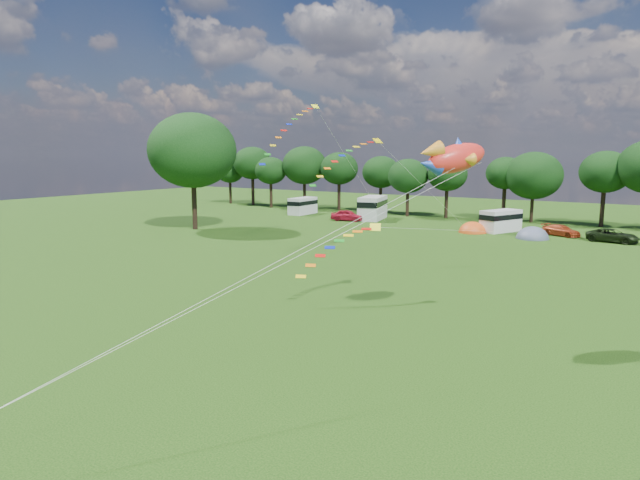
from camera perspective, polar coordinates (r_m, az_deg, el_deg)
The scene contains 15 objects.
ground_plane at distance 23.89m, azimuth -10.61°, elevation -12.12°, with size 180.00×180.00×0.00m, color black.
tree_line at distance 71.87m, azimuth 24.61°, elevation 6.51°, with size 102.98×10.98×10.27m.
big_tree at distance 63.31m, azimuth -13.46°, elevation 9.25°, with size 10.00×10.00×13.28m.
car_a at distance 69.93m, azimuth 2.94°, elevation 2.65°, with size 1.72×4.37×1.46m, color #B91830.
car_c at distance 62.40m, azimuth 24.33°, elevation 0.93°, with size 1.65×3.93×1.18m, color #9D3616.
car_d at distance 60.20m, azimuth 28.75°, elevation 0.41°, with size 2.17×4.79×1.31m, color black.
campervan_a at distance 77.79m, azimuth -1.86°, elevation 3.72°, with size 2.14×4.91×2.40m.
campervan_b at distance 71.81m, azimuth 5.64°, elevation 3.52°, with size 3.97×6.67×3.06m.
campervan_c at distance 63.32m, azimuth 18.73°, elevation 2.03°, with size 3.94×5.40×2.44m.
tent_orange at distance 61.83m, azimuth 15.94°, elevation 0.79°, with size 3.06×3.36×2.40m.
tent_greyblue at distance 59.39m, azimuth 21.70°, elevation 0.17°, with size 3.31×3.63×2.46m.
fish_kite at distance 25.54m, azimuth 13.86°, elevation 8.49°, with size 2.96×3.58×1.99m.
streamer_kite_a at distance 52.03m, azimuth -2.88°, elevation 12.14°, with size 3.35×5.69×5.79m.
streamer_kite_b at distance 43.52m, azimuth 3.31°, elevation 9.11°, with size 4.25×4.78×3.83m.
streamer_kite_c at distance 31.58m, azimuth 2.77°, elevation -0.19°, with size 3.25×4.94×2.83m.
Camera 1 is at (15.39, -16.13, 8.59)m, focal length 30.00 mm.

